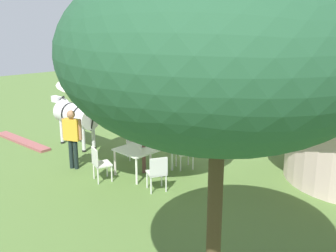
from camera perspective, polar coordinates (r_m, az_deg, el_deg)
ground_plane at (r=12.98m, az=1.54°, el=-3.52°), size 36.00×36.00×0.00m
shade_umbrella at (r=10.64m, az=-3.54°, el=8.77°), size 4.30×4.30×3.52m
patio_dining_table at (r=11.18m, az=-3.33°, el=-3.22°), size 1.56×1.20×0.74m
patio_chair_near_hut at (r=10.84m, az=-9.40°, el=-4.85°), size 0.49×0.51×0.90m
patio_chair_east_end at (r=10.12m, az=-1.46°, el=-6.21°), size 0.55×0.54×0.90m
patio_chair_west_end at (r=11.57m, az=2.68°, el=-3.29°), size 0.54×0.55×0.90m
patio_chair_near_lawn at (r=12.38m, az=-4.65°, el=-2.00°), size 0.56×0.54×0.90m
guest_beside_umbrella at (r=11.65m, az=-12.94°, el=-1.06°), size 0.43×0.51×1.66m
standing_watcher at (r=17.22m, az=3.10°, el=4.90°), size 0.38×0.55×1.68m
striped_lounge_chair at (r=15.62m, az=5.75°, el=0.82°), size 0.90×0.96×0.64m
zebra_nearest_camera at (r=13.55m, az=-12.56°, el=1.46°), size 0.95×2.25×1.56m
zebra_by_umbrella at (r=14.96m, az=-2.09°, el=3.10°), size 1.92×1.72×1.53m
acacia_tree_behind_hut at (r=4.92m, az=7.12°, el=9.99°), size 3.75×3.75×4.99m
brick_patio_kerb at (r=14.63m, az=-19.25°, el=-1.98°), size 0.94×2.81×0.08m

